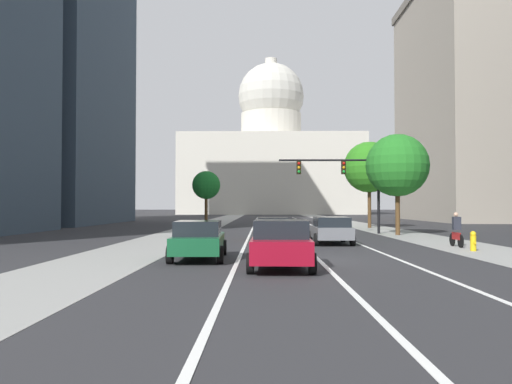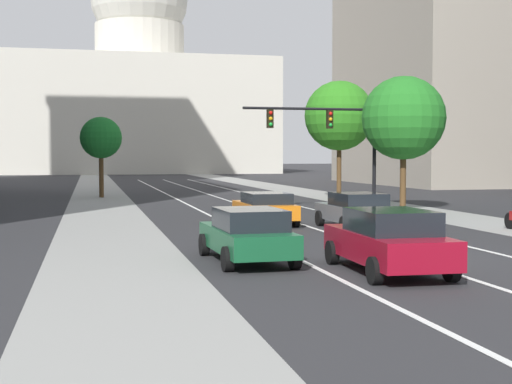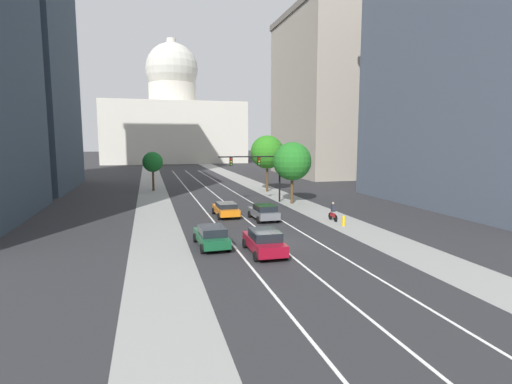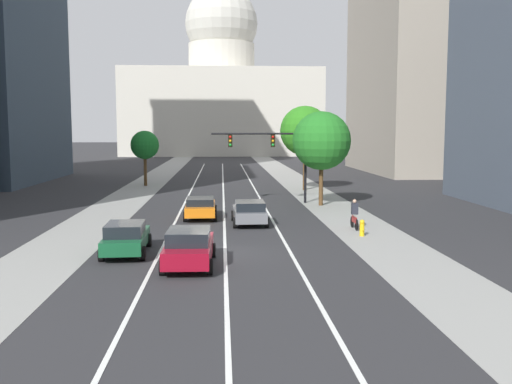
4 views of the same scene
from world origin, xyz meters
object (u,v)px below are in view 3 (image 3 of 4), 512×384
object	(u,v)px
car_orange	(226,209)
traffic_signal_mast	(260,166)
car_green	(212,236)
car_crimson	(264,241)
street_tree_near_right	(267,152)
fire_hydrant	(344,221)
cyclist	(333,212)
street_tree_near_left	(153,162)
street_tree_mid_right	(292,161)
car_gray	(264,212)
capitol_building	(173,121)

from	to	relation	value
car_orange	traffic_signal_mast	xyz separation A→B (m)	(5.50, 7.34, 3.52)
car_orange	car_green	xyz separation A→B (m)	(-3.02, -10.54, 0.04)
car_crimson	street_tree_near_right	size ratio (longest dim) A/B	0.59
fire_hydrant	cyclist	xyz separation A→B (m)	(0.11, 2.26, 0.39)
car_crimson	fire_hydrant	xyz separation A→B (m)	(8.87, 6.21, -0.35)
street_tree_near_right	traffic_signal_mast	bearing A→B (deg)	-111.22
street_tree_near_left	fire_hydrant	bearing A→B (deg)	-62.12
street_tree_mid_right	street_tree_near_left	distance (m)	22.28
car_gray	capitol_building	bearing A→B (deg)	-0.22
fire_hydrant	car_green	bearing A→B (deg)	-162.74
cyclist	street_tree_mid_right	distance (m)	11.07
capitol_building	cyclist	bearing A→B (deg)	-85.86
car_gray	street_tree_near_left	world-z (taller)	street_tree_near_left
street_tree_near_left	street_tree_near_right	xyz separation A→B (m)	(15.58, -5.16, 1.45)
capitol_building	car_orange	distance (m)	99.26
street_tree_mid_right	street_tree_near_left	xyz separation A→B (m)	(-15.21, 16.26, -0.74)
capitol_building	street_tree_near_left	bearing A→B (deg)	-95.90
car_gray	street_tree_mid_right	distance (m)	10.95
fire_hydrant	car_gray	bearing A→B (deg)	144.08
car_orange	fire_hydrant	xyz separation A→B (m)	(8.86, -6.85, -0.27)
capitol_building	cyclist	xyz separation A→B (m)	(7.46, -103.02, -12.57)
car_orange	street_tree_near_left	world-z (taller)	street_tree_near_left
street_tree_near_left	street_tree_near_right	bearing A→B (deg)	-18.32
capitol_building	street_tree_near_right	xyz separation A→B (m)	(7.67, -81.60, -7.85)
car_gray	traffic_signal_mast	distance (m)	10.83
capitol_building	car_green	world-z (taller)	capitol_building
car_orange	cyclist	world-z (taller)	cyclist
car_green	traffic_signal_mast	size ratio (longest dim) A/B	0.62
car_crimson	car_gray	bearing A→B (deg)	-14.90
car_crimson	car_orange	size ratio (longest dim) A/B	1.05
car_green	street_tree_mid_right	world-z (taller)	street_tree_mid_right
capitol_building	fire_hydrant	xyz separation A→B (m)	(7.35, -105.28, -12.96)
capitol_building	traffic_signal_mast	world-z (taller)	capitol_building
car_orange	fire_hydrant	bearing A→B (deg)	-128.33
car_orange	street_tree_near_left	bearing A→B (deg)	15.55
street_tree_mid_right	street_tree_near_right	bearing A→B (deg)	88.11
car_gray	street_tree_mid_right	bearing A→B (deg)	-35.83
car_gray	street_tree_near_left	distance (m)	26.56
capitol_building	traffic_signal_mast	distance (m)	91.64
car_gray	car_crimson	bearing A→B (deg)	162.73
traffic_signal_mast	street_tree_near_right	world-z (taller)	street_tree_near_right
capitol_building	car_crimson	xyz separation A→B (m)	(-1.52, -111.49, -12.61)
car_gray	traffic_signal_mast	xyz separation A→B (m)	(2.47, 9.96, 3.48)
car_gray	traffic_signal_mast	bearing A→B (deg)	-15.01
fire_hydrant	street_tree_near_right	xyz separation A→B (m)	(0.32, 23.68, 5.11)
car_green	fire_hydrant	size ratio (longest dim) A/B	5.01
capitol_building	street_tree_near_left	size ratio (longest dim) A/B	7.83
capitol_building	car_crimson	distance (m)	112.21
car_green	street_tree_mid_right	size ratio (longest dim) A/B	0.65
car_green	street_tree_near_right	size ratio (longest dim) A/B	0.58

